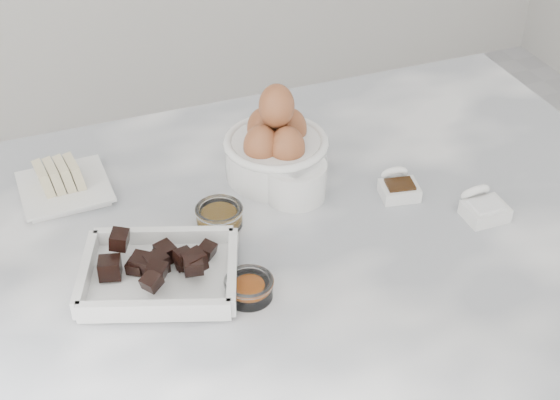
{
  "coord_description": "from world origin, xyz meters",
  "views": [
    {
      "loc": [
        -0.29,
        -0.8,
        1.65
      ],
      "look_at": [
        0.02,
        0.03,
        0.98
      ],
      "focal_mm": 50.0,
      "sensor_mm": 36.0,
      "label": 1
    }
  ],
  "objects_px": {
    "honey_bowl": "(219,216)",
    "vanilla_spoon": "(398,186)",
    "chocolate_dish": "(159,270)",
    "egg_bowl": "(276,147)",
    "sugar_ramekin": "(296,179)",
    "zest_bowl": "(249,287)",
    "salt_spoon": "(483,206)",
    "butter_plate": "(62,183)"
  },
  "relations": [
    {
      "from": "sugar_ramekin",
      "to": "vanilla_spoon",
      "type": "distance_m",
      "value": 0.16
    },
    {
      "from": "egg_bowl",
      "to": "honey_bowl",
      "type": "distance_m",
      "value": 0.16
    },
    {
      "from": "butter_plate",
      "to": "honey_bowl",
      "type": "bearing_deg",
      "value": -37.99
    },
    {
      "from": "vanilla_spoon",
      "to": "salt_spoon",
      "type": "xyz_separation_m",
      "value": [
        0.09,
        -0.09,
        0.0
      ]
    },
    {
      "from": "sugar_ramekin",
      "to": "salt_spoon",
      "type": "height_order",
      "value": "sugar_ramekin"
    },
    {
      "from": "butter_plate",
      "to": "vanilla_spoon",
      "type": "bearing_deg",
      "value": -20.74
    },
    {
      "from": "butter_plate",
      "to": "salt_spoon",
      "type": "xyz_separation_m",
      "value": [
        0.57,
        -0.27,
        -0.0
      ]
    },
    {
      "from": "honey_bowl",
      "to": "salt_spoon",
      "type": "height_order",
      "value": "salt_spoon"
    },
    {
      "from": "egg_bowl",
      "to": "zest_bowl",
      "type": "xyz_separation_m",
      "value": [
        -0.13,
        -0.25,
        -0.04
      ]
    },
    {
      "from": "chocolate_dish",
      "to": "honey_bowl",
      "type": "distance_m",
      "value": 0.14
    },
    {
      "from": "butter_plate",
      "to": "egg_bowl",
      "type": "distance_m",
      "value": 0.33
    },
    {
      "from": "honey_bowl",
      "to": "salt_spoon",
      "type": "bearing_deg",
      "value": -17.25
    },
    {
      "from": "chocolate_dish",
      "to": "vanilla_spoon",
      "type": "relative_size",
      "value": 3.19
    },
    {
      "from": "honey_bowl",
      "to": "zest_bowl",
      "type": "relative_size",
      "value": 1.07
    },
    {
      "from": "sugar_ramekin",
      "to": "vanilla_spoon",
      "type": "xyz_separation_m",
      "value": [
        0.15,
        -0.05,
        -0.02
      ]
    },
    {
      "from": "chocolate_dish",
      "to": "honey_bowl",
      "type": "bearing_deg",
      "value": 39.99
    },
    {
      "from": "sugar_ramekin",
      "to": "honey_bowl",
      "type": "distance_m",
      "value": 0.13
    },
    {
      "from": "sugar_ramekin",
      "to": "egg_bowl",
      "type": "distance_m",
      "value": 0.07
    },
    {
      "from": "chocolate_dish",
      "to": "egg_bowl",
      "type": "relative_size",
      "value": 1.48
    },
    {
      "from": "honey_bowl",
      "to": "zest_bowl",
      "type": "distance_m",
      "value": 0.16
    },
    {
      "from": "honey_bowl",
      "to": "salt_spoon",
      "type": "relative_size",
      "value": 0.96
    },
    {
      "from": "sugar_ramekin",
      "to": "zest_bowl",
      "type": "height_order",
      "value": "sugar_ramekin"
    },
    {
      "from": "sugar_ramekin",
      "to": "vanilla_spoon",
      "type": "height_order",
      "value": "sugar_ramekin"
    },
    {
      "from": "honey_bowl",
      "to": "zest_bowl",
      "type": "xyz_separation_m",
      "value": [
        -0.01,
        -0.16,
        -0.0
      ]
    },
    {
      "from": "sugar_ramekin",
      "to": "honey_bowl",
      "type": "bearing_deg",
      "value": -167.82
    },
    {
      "from": "honey_bowl",
      "to": "chocolate_dish",
      "type": "bearing_deg",
      "value": -140.01
    },
    {
      "from": "chocolate_dish",
      "to": "egg_bowl",
      "type": "distance_m",
      "value": 0.3
    },
    {
      "from": "sugar_ramekin",
      "to": "zest_bowl",
      "type": "xyz_separation_m",
      "value": [
        -0.14,
        -0.18,
        -0.02
      ]
    },
    {
      "from": "butter_plate",
      "to": "sugar_ramekin",
      "type": "bearing_deg",
      "value": -21.33
    },
    {
      "from": "chocolate_dish",
      "to": "sugar_ramekin",
      "type": "height_order",
      "value": "sugar_ramekin"
    },
    {
      "from": "zest_bowl",
      "to": "salt_spoon",
      "type": "height_order",
      "value": "salt_spoon"
    },
    {
      "from": "chocolate_dish",
      "to": "honey_bowl",
      "type": "xyz_separation_m",
      "value": [
        0.11,
        0.09,
        -0.01
      ]
    },
    {
      "from": "butter_plate",
      "to": "zest_bowl",
      "type": "distance_m",
      "value": 0.37
    },
    {
      "from": "sugar_ramekin",
      "to": "zest_bowl",
      "type": "bearing_deg",
      "value": -126.68
    },
    {
      "from": "egg_bowl",
      "to": "chocolate_dish",
      "type": "bearing_deg",
      "value": -141.6
    },
    {
      "from": "butter_plate",
      "to": "vanilla_spoon",
      "type": "distance_m",
      "value": 0.51
    },
    {
      "from": "honey_bowl",
      "to": "vanilla_spoon",
      "type": "relative_size",
      "value": 0.92
    },
    {
      "from": "salt_spoon",
      "to": "egg_bowl",
      "type": "bearing_deg",
      "value": 140.24
    },
    {
      "from": "zest_bowl",
      "to": "salt_spoon",
      "type": "relative_size",
      "value": 0.89
    },
    {
      "from": "vanilla_spoon",
      "to": "honey_bowl",
      "type": "bearing_deg",
      "value": 175.04
    },
    {
      "from": "honey_bowl",
      "to": "vanilla_spoon",
      "type": "height_order",
      "value": "vanilla_spoon"
    },
    {
      "from": "sugar_ramekin",
      "to": "egg_bowl",
      "type": "bearing_deg",
      "value": 97.14
    }
  ]
}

